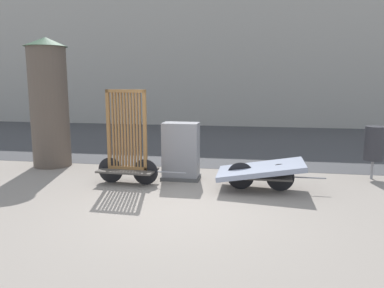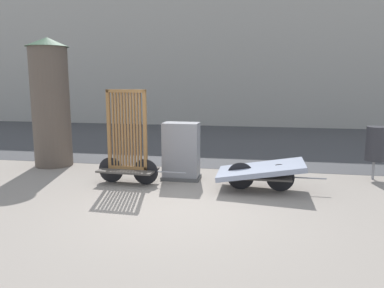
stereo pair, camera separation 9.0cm
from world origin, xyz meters
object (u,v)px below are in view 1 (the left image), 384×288
(utility_cabinet, at_px, (181,153))
(trash_bin, at_px, (374,144))
(bike_cart_with_bedframe, at_px, (127,151))
(advertising_column, at_px, (49,102))
(bike_cart_with_mattress, at_px, (261,171))

(utility_cabinet, xyz_separation_m, trash_bin, (4.43, 0.80, 0.22))
(bike_cart_with_bedframe, bearing_deg, advertising_column, 154.76)
(bike_cart_with_bedframe, relative_size, utility_cabinet, 1.58)
(trash_bin, bearing_deg, bike_cart_with_mattress, -152.08)
(trash_bin, distance_m, advertising_column, 8.20)
(advertising_column, bearing_deg, bike_cart_with_mattress, -13.94)
(utility_cabinet, relative_size, advertising_column, 0.39)
(bike_cart_with_mattress, xyz_separation_m, advertising_column, (-5.55, 1.38, 1.31))
(utility_cabinet, distance_m, advertising_column, 3.96)
(utility_cabinet, bearing_deg, bike_cart_with_bedframe, -151.98)
(trash_bin, xyz_separation_m, advertising_column, (-8.15, 0.00, 0.89))
(advertising_column, bearing_deg, bike_cart_with_bedframe, -27.65)
(utility_cabinet, bearing_deg, trash_bin, 10.20)
(bike_cart_with_mattress, relative_size, advertising_column, 0.66)
(bike_cart_with_mattress, xyz_separation_m, utility_cabinet, (-1.83, 0.58, 0.21))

